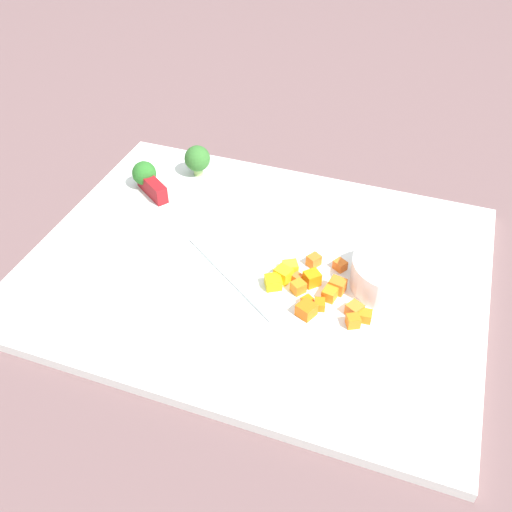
# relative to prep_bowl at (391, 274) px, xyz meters

# --- Properties ---
(ground_plane) EXTENTS (4.00, 4.00, 0.00)m
(ground_plane) POSITION_rel_prep_bowl_xyz_m (-0.14, -0.01, -0.03)
(ground_plane) COLOR brown
(cutting_board) EXTENTS (0.50, 0.38, 0.01)m
(cutting_board) POSITION_rel_prep_bowl_xyz_m (-0.14, -0.01, -0.02)
(cutting_board) COLOR white
(cutting_board) RESTS_ON ground_plane
(prep_bowl) EXTENTS (0.08, 0.08, 0.03)m
(prep_bowl) POSITION_rel_prep_bowl_xyz_m (0.00, 0.00, 0.00)
(prep_bowl) COLOR white
(prep_bowl) RESTS_ON cutting_board
(chef_knife) EXTENTS (0.25, 0.18, 0.02)m
(chef_knife) POSITION_rel_prep_bowl_xyz_m (-0.26, 0.03, -0.01)
(chef_knife) COLOR silver
(chef_knife) RESTS_ON cutting_board
(carrot_dice_0) EXTENTS (0.02, 0.02, 0.01)m
(carrot_dice_0) POSITION_rel_prep_bowl_xyz_m (-0.05, -0.04, -0.01)
(carrot_dice_0) COLOR orange
(carrot_dice_0) RESTS_ON cutting_board
(carrot_dice_1) EXTENTS (0.01, 0.02, 0.01)m
(carrot_dice_1) POSITION_rel_prep_bowl_xyz_m (-0.06, -0.06, -0.01)
(carrot_dice_1) COLOR orange
(carrot_dice_1) RESTS_ON cutting_board
(carrot_dice_2) EXTENTS (0.01, 0.01, 0.01)m
(carrot_dice_2) POSITION_rel_prep_bowl_xyz_m (-0.07, -0.06, -0.01)
(carrot_dice_2) COLOR orange
(carrot_dice_2) RESTS_ON cutting_board
(carrot_dice_3) EXTENTS (0.01, 0.01, 0.01)m
(carrot_dice_3) POSITION_rel_prep_bowl_xyz_m (-0.01, -0.06, -0.01)
(carrot_dice_3) COLOR orange
(carrot_dice_3) RESTS_ON cutting_board
(carrot_dice_4) EXTENTS (0.02, 0.02, 0.01)m
(carrot_dice_4) POSITION_rel_prep_bowl_xyz_m (-0.07, -0.07, -0.01)
(carrot_dice_4) COLOR orange
(carrot_dice_4) RESTS_ON cutting_board
(carrot_dice_5) EXTENTS (0.02, 0.02, 0.01)m
(carrot_dice_5) POSITION_rel_prep_bowl_xyz_m (-0.09, -0.04, -0.01)
(carrot_dice_5) COLOR orange
(carrot_dice_5) RESTS_ON cutting_board
(carrot_dice_6) EXTENTS (0.02, 0.02, 0.01)m
(carrot_dice_6) POSITION_rel_prep_bowl_xyz_m (-0.08, 0.00, -0.01)
(carrot_dice_6) COLOR orange
(carrot_dice_6) RESTS_ON cutting_board
(carrot_dice_7) EXTENTS (0.02, 0.02, 0.01)m
(carrot_dice_7) POSITION_rel_prep_bowl_xyz_m (-0.02, -0.07, -0.01)
(carrot_dice_7) COLOR orange
(carrot_dice_7) RESTS_ON cutting_board
(carrot_dice_8) EXTENTS (0.02, 0.02, 0.01)m
(carrot_dice_8) POSITION_rel_prep_bowl_xyz_m (-0.06, 0.01, -0.01)
(carrot_dice_8) COLOR orange
(carrot_dice_8) RESTS_ON cutting_board
(carrot_dice_9) EXTENTS (0.02, 0.02, 0.01)m
(carrot_dice_9) POSITION_rel_prep_bowl_xyz_m (-0.03, -0.05, -0.01)
(carrot_dice_9) COLOR orange
(carrot_dice_9) RESTS_ON cutting_board
(carrot_dice_10) EXTENTS (0.01, 0.01, 0.01)m
(carrot_dice_10) POSITION_rel_prep_bowl_xyz_m (-0.09, -0.03, -0.01)
(carrot_dice_10) COLOR orange
(carrot_dice_10) RESTS_ON cutting_board
(carrot_dice_11) EXTENTS (0.02, 0.02, 0.02)m
(carrot_dice_11) POSITION_rel_prep_bowl_xyz_m (-0.08, -0.03, -0.01)
(carrot_dice_11) COLOR orange
(carrot_dice_11) RESTS_ON cutting_board
(carrot_dice_12) EXTENTS (0.02, 0.02, 0.02)m
(carrot_dice_12) POSITION_rel_prep_bowl_xyz_m (-0.05, -0.03, -0.01)
(carrot_dice_12) COLOR orange
(carrot_dice_12) RESTS_ON cutting_board
(pepper_dice_0) EXTENTS (0.02, 0.02, 0.02)m
(pepper_dice_0) POSITION_rel_prep_bowl_xyz_m (-0.11, -0.03, -0.01)
(pepper_dice_0) COLOR yellow
(pepper_dice_0) RESTS_ON cutting_board
(pepper_dice_1) EXTENTS (0.02, 0.02, 0.01)m
(pepper_dice_1) POSITION_rel_prep_bowl_xyz_m (-0.12, -0.04, -0.01)
(pepper_dice_1) COLOR yellow
(pepper_dice_1) RESTS_ON cutting_board
(pepper_dice_2) EXTENTS (0.02, 0.02, 0.01)m
(pepper_dice_2) POSITION_rel_prep_bowl_xyz_m (-0.11, -0.01, -0.01)
(pepper_dice_2) COLOR yellow
(pepper_dice_2) RESTS_ON cutting_board
(broccoli_floret_0) EXTENTS (0.03, 0.03, 0.04)m
(broccoli_floret_0) POSITION_rel_prep_bowl_xyz_m (-0.28, 0.13, 0.01)
(broccoli_floret_0) COLOR #98BE6B
(broccoli_floret_0) RESTS_ON cutting_board
(broccoli_floret_1) EXTENTS (0.03, 0.03, 0.04)m
(broccoli_floret_1) POSITION_rel_prep_bowl_xyz_m (-0.33, 0.08, 0.00)
(broccoli_floret_1) COLOR #90BC58
(broccoli_floret_1) RESTS_ON cutting_board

